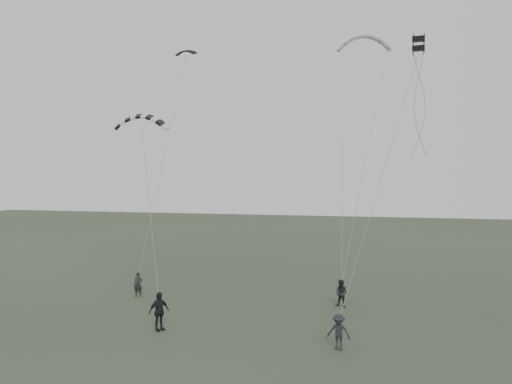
% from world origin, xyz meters
% --- Properties ---
extents(ground, '(140.00, 140.00, 0.00)m').
position_xyz_m(ground, '(0.00, 0.00, 0.00)').
color(ground, '#343F2B').
rests_on(ground, ground).
extents(flyer_left, '(0.62, 0.47, 1.52)m').
position_xyz_m(flyer_left, '(-6.52, 5.51, 0.76)').
color(flyer_left, black).
rests_on(flyer_left, ground).
extents(flyer_right, '(0.93, 0.83, 1.59)m').
position_xyz_m(flyer_right, '(6.13, 5.97, 0.79)').
color(flyer_right, black).
rests_on(flyer_right, ground).
extents(flyer_center, '(1.00, 1.18, 1.90)m').
position_xyz_m(flyer_center, '(-2.32, -0.54, 0.95)').
color(flyer_center, black).
rests_on(flyer_center, ground).
extents(flyer_far, '(1.10, 0.73, 1.59)m').
position_xyz_m(flyer_far, '(6.49, -1.20, 0.79)').
color(flyer_far, '#232328').
rests_on(flyer_far, ground).
extents(kite_dark_small, '(1.69, 0.94, 0.65)m').
position_xyz_m(kite_dark_small, '(-5.57, 11.39, 16.70)').
color(kite_dark_small, black).
rests_on(kite_dark_small, flyer_left).
extents(kite_pale_large, '(3.96, 1.82, 1.70)m').
position_xyz_m(kite_pale_large, '(7.13, 13.85, 17.56)').
color(kite_pale_large, '#999B9E').
rests_on(kite_pale_large, flyer_right).
extents(kite_striped, '(3.32, 1.89, 1.41)m').
position_xyz_m(kite_striped, '(-5.43, 3.98, 11.12)').
color(kite_striped, black).
rests_on(kite_striped, flyer_center).
extents(kite_box, '(0.63, 0.71, 0.76)m').
position_xyz_m(kite_box, '(9.93, 1.94, 13.88)').
color(kite_box, black).
rests_on(kite_box, flyer_far).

